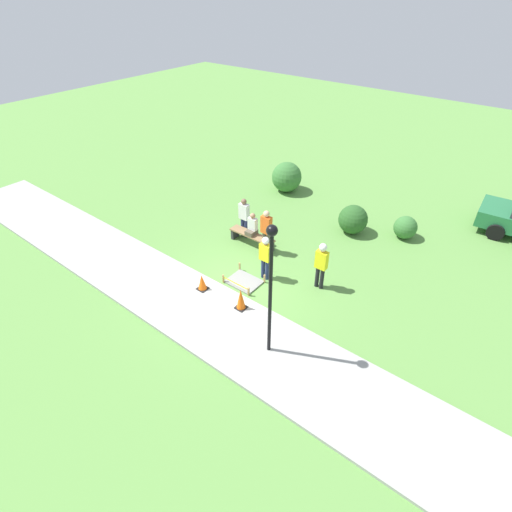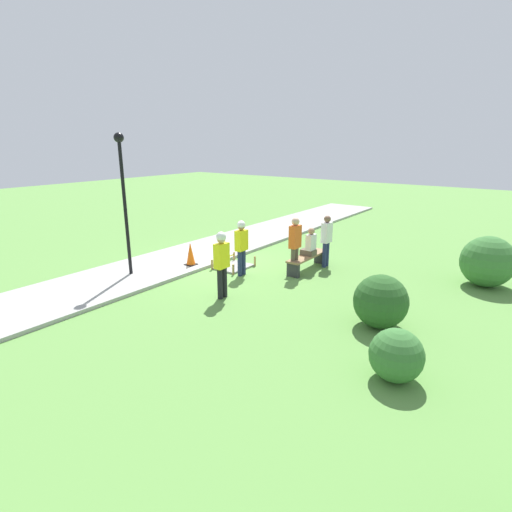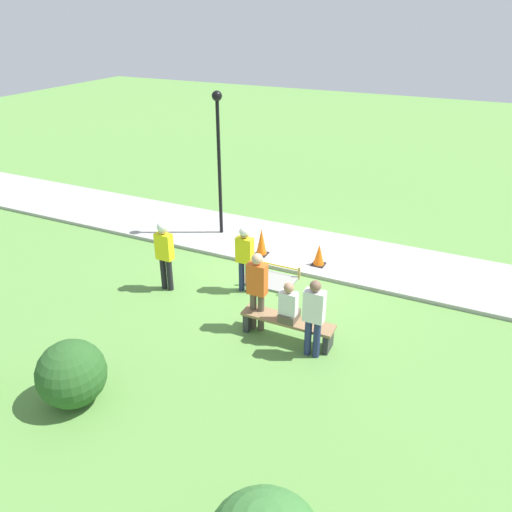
{
  "view_description": "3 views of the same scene",
  "coord_description": "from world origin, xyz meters",
  "px_view_note": "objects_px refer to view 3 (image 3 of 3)",
  "views": [
    {
      "loc": [
        7.08,
        -7.61,
        8.85
      ],
      "look_at": [
        0.21,
        1.2,
        0.86
      ],
      "focal_mm": 28.0,
      "sensor_mm": 36.0,
      "label": 1
    },
    {
      "loc": [
        9.69,
        8.53,
        3.96
      ],
      "look_at": [
        0.58,
        1.87,
        0.72
      ],
      "focal_mm": 28.0,
      "sensor_mm": 36.0,
      "label": 2
    },
    {
      "loc": [
        -4.19,
        10.65,
        6.23
      ],
      "look_at": [
        0.11,
        1.58,
        1.17
      ],
      "focal_mm": 35.0,
      "sensor_mm": 36.0,
      "label": 3
    }
  ],
  "objects_px": {
    "park_bench": "(288,324)",
    "person_seated_on_bench": "(289,306)",
    "worker_supervisor": "(245,254)",
    "bystander_in_gray_shirt": "(314,314)",
    "traffic_cone_far_patch": "(262,242)",
    "lamppost_near": "(219,144)",
    "worker_assistant": "(164,250)",
    "bystander_in_orange_shirt": "(257,287)",
    "traffic_cone_near_patch": "(319,255)"
  },
  "relations": [
    {
      "from": "park_bench",
      "to": "person_seated_on_bench",
      "type": "bearing_deg",
      "value": 121.37
    },
    {
      "from": "worker_supervisor",
      "to": "bystander_in_gray_shirt",
      "type": "distance_m",
      "value": 2.85
    },
    {
      "from": "traffic_cone_far_patch",
      "to": "park_bench",
      "type": "xyz_separation_m",
      "value": [
        -2.05,
        3.16,
        -0.12
      ]
    },
    {
      "from": "person_seated_on_bench",
      "to": "worker_supervisor",
      "type": "height_order",
      "value": "worker_supervisor"
    },
    {
      "from": "person_seated_on_bench",
      "to": "lamppost_near",
      "type": "height_order",
      "value": "lamppost_near"
    },
    {
      "from": "worker_assistant",
      "to": "bystander_in_orange_shirt",
      "type": "height_order",
      "value": "bystander_in_orange_shirt"
    },
    {
      "from": "bystander_in_orange_shirt",
      "to": "bystander_in_gray_shirt",
      "type": "xyz_separation_m",
      "value": [
        -1.37,
        0.37,
        -0.07
      ]
    },
    {
      "from": "person_seated_on_bench",
      "to": "bystander_in_gray_shirt",
      "type": "relative_size",
      "value": 0.53
    },
    {
      "from": "park_bench",
      "to": "bystander_in_orange_shirt",
      "type": "bearing_deg",
      "value": -4.46
    },
    {
      "from": "traffic_cone_near_patch",
      "to": "bystander_in_gray_shirt",
      "type": "xyz_separation_m",
      "value": [
        -1.08,
        3.55,
        0.57
      ]
    },
    {
      "from": "lamppost_near",
      "to": "bystander_in_orange_shirt",
      "type": "bearing_deg",
      "value": 127.72
    },
    {
      "from": "bystander_in_orange_shirt",
      "to": "lamppost_near",
      "type": "distance_m",
      "value": 5.27
    },
    {
      "from": "traffic_cone_far_patch",
      "to": "park_bench",
      "type": "relative_size",
      "value": 0.38
    },
    {
      "from": "worker_assistant",
      "to": "bystander_in_orange_shirt",
      "type": "xyz_separation_m",
      "value": [
        -2.69,
        0.58,
        -0.04
      ]
    },
    {
      "from": "traffic_cone_near_patch",
      "to": "bystander_in_orange_shirt",
      "type": "relative_size",
      "value": 0.32
    },
    {
      "from": "traffic_cone_near_patch",
      "to": "bystander_in_orange_shirt",
      "type": "xyz_separation_m",
      "value": [
        0.29,
        3.18,
        0.64
      ]
    },
    {
      "from": "traffic_cone_far_patch",
      "to": "lamppost_near",
      "type": "xyz_separation_m",
      "value": [
        1.71,
        -0.83,
        2.3
      ]
    },
    {
      "from": "traffic_cone_far_patch",
      "to": "bystander_in_orange_shirt",
      "type": "height_order",
      "value": "bystander_in_orange_shirt"
    },
    {
      "from": "person_seated_on_bench",
      "to": "worker_assistant",
      "type": "height_order",
      "value": "worker_assistant"
    },
    {
      "from": "person_seated_on_bench",
      "to": "worker_supervisor",
      "type": "bearing_deg",
      "value": -39.91
    },
    {
      "from": "worker_supervisor",
      "to": "bystander_in_orange_shirt",
      "type": "height_order",
      "value": "bystander_in_orange_shirt"
    },
    {
      "from": "bystander_in_gray_shirt",
      "to": "lamppost_near",
      "type": "distance_m",
      "value": 6.42
    },
    {
      "from": "bystander_in_orange_shirt",
      "to": "lamppost_near",
      "type": "bearing_deg",
      "value": -52.28
    },
    {
      "from": "traffic_cone_near_patch",
      "to": "lamppost_near",
      "type": "distance_m",
      "value": 4.17
    },
    {
      "from": "traffic_cone_near_patch",
      "to": "park_bench",
      "type": "bearing_deg",
      "value": 97.61
    },
    {
      "from": "traffic_cone_near_patch",
      "to": "worker_assistant",
      "type": "distance_m",
      "value": 4.02
    },
    {
      "from": "traffic_cone_near_patch",
      "to": "worker_supervisor",
      "type": "relative_size",
      "value": 0.34
    },
    {
      "from": "traffic_cone_near_patch",
      "to": "person_seated_on_bench",
      "type": "height_order",
      "value": "person_seated_on_bench"
    },
    {
      "from": "worker_assistant",
      "to": "bystander_in_gray_shirt",
      "type": "relative_size",
      "value": 1.05
    },
    {
      "from": "bystander_in_gray_shirt",
      "to": "worker_assistant",
      "type": "bearing_deg",
      "value": -13.06
    },
    {
      "from": "traffic_cone_far_patch",
      "to": "person_seated_on_bench",
      "type": "relative_size",
      "value": 0.84
    },
    {
      "from": "traffic_cone_near_patch",
      "to": "worker_supervisor",
      "type": "xyz_separation_m",
      "value": [
        1.23,
        1.87,
        0.62
      ]
    },
    {
      "from": "worker_assistant",
      "to": "traffic_cone_near_patch",
      "type": "bearing_deg",
      "value": -138.86
    },
    {
      "from": "traffic_cone_near_patch",
      "to": "bystander_in_gray_shirt",
      "type": "relative_size",
      "value": 0.34
    },
    {
      "from": "park_bench",
      "to": "worker_assistant",
      "type": "bearing_deg",
      "value": -10.49
    },
    {
      "from": "park_bench",
      "to": "worker_supervisor",
      "type": "height_order",
      "value": "worker_supervisor"
    },
    {
      "from": "lamppost_near",
      "to": "person_seated_on_bench",
      "type": "bearing_deg",
      "value": 133.2
    },
    {
      "from": "worker_supervisor",
      "to": "bystander_in_orange_shirt",
      "type": "bearing_deg",
      "value": 125.69
    },
    {
      "from": "traffic_cone_far_patch",
      "to": "worker_supervisor",
      "type": "xyz_separation_m",
      "value": [
        -0.39,
        1.79,
        0.53
      ]
    },
    {
      "from": "bystander_in_orange_shirt",
      "to": "lamppost_near",
      "type": "height_order",
      "value": "lamppost_near"
    },
    {
      "from": "person_seated_on_bench",
      "to": "worker_supervisor",
      "type": "distance_m",
      "value": 2.21
    },
    {
      "from": "person_seated_on_bench",
      "to": "lamppost_near",
      "type": "distance_m",
      "value": 5.88
    },
    {
      "from": "traffic_cone_near_patch",
      "to": "lamppost_near",
      "type": "xyz_separation_m",
      "value": [
        3.33,
        -0.76,
        2.38
      ]
    },
    {
      "from": "park_bench",
      "to": "lamppost_near",
      "type": "xyz_separation_m",
      "value": [
        3.77,
        -3.99,
        2.42
      ]
    },
    {
      "from": "bystander_in_gray_shirt",
      "to": "person_seated_on_bench",
      "type": "bearing_deg",
      "value": -22.92
    },
    {
      "from": "traffic_cone_far_patch",
      "to": "person_seated_on_bench",
      "type": "distance_m",
      "value": 3.84
    },
    {
      "from": "traffic_cone_near_patch",
      "to": "park_bench",
      "type": "relative_size",
      "value": 0.3
    },
    {
      "from": "traffic_cone_far_patch",
      "to": "worker_assistant",
      "type": "xyz_separation_m",
      "value": [
        1.36,
        2.53,
        0.59
      ]
    },
    {
      "from": "person_seated_on_bench",
      "to": "bystander_in_orange_shirt",
      "type": "bearing_deg",
      "value": -8.05
    },
    {
      "from": "bystander_in_orange_shirt",
      "to": "bystander_in_gray_shirt",
      "type": "bearing_deg",
      "value": 165.0
    }
  ]
}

